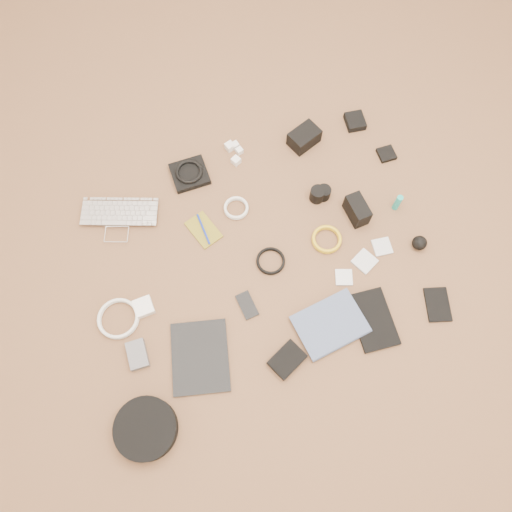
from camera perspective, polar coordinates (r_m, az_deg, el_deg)
name	(u,v)px	position (r m, az deg, el deg)	size (l,w,h in m)	color
laptop	(119,223)	(2.10, -15.42, 3.71)	(0.31, 0.22, 0.02)	silver
headphone_pouch	(190,174)	(2.14, -7.59, 9.26)	(0.15, 0.14, 0.03)	black
headphones	(189,172)	(2.13, -7.66, 9.54)	(0.11, 0.11, 0.01)	black
charger_a	(239,151)	(2.19, -1.91, 11.93)	(0.03, 0.03, 0.02)	white
charger_b	(230,146)	(2.20, -3.02, 12.40)	(0.03, 0.03, 0.03)	white
charger_c	(235,145)	(2.20, -2.40, 12.53)	(0.03, 0.03, 0.03)	white
charger_d	(236,161)	(2.16, -2.30, 10.83)	(0.03, 0.03, 0.03)	white
dslr_camera	(304,138)	(2.21, 5.52, 13.32)	(0.13, 0.09, 0.07)	black
lens_pouch	(355,121)	(2.31, 11.25, 14.87)	(0.08, 0.09, 0.03)	black
notebook_olive	(204,230)	(2.03, -6.01, 2.99)	(0.09, 0.14, 0.01)	olive
pen_blue	(203,229)	(2.02, -6.03, 3.08)	(0.01, 0.01, 0.14)	#142AA5
cable_white_a	(236,209)	(2.06, -2.27, 5.42)	(0.10, 0.10, 0.01)	white
lens_a	(317,194)	(2.07, 7.01, 7.00)	(0.06, 0.06, 0.06)	black
lens_b	(323,193)	(2.09, 7.72, 7.17)	(0.06, 0.06, 0.05)	black
card_reader	(386,154)	(2.25, 14.68, 11.22)	(0.07, 0.07, 0.02)	black
power_brick	(144,307)	(1.94, -12.71, -5.70)	(0.07, 0.07, 0.03)	white
cable_white_b	(119,319)	(1.96, -15.41, -6.95)	(0.16, 0.16, 0.01)	white
cable_black	(271,261)	(1.96, 1.68, -0.62)	(0.11, 0.11, 0.01)	black
cable_yellow	(326,240)	(2.02, 8.05, 1.82)	(0.12, 0.12, 0.01)	gold
flash	(357,210)	(2.05, 11.48, 5.17)	(0.06, 0.12, 0.09)	black
lens_cleaner	(397,203)	(2.11, 15.87, 5.89)	(0.03, 0.03, 0.09)	#19A79D
battery_charger	(137,355)	(1.91, -13.39, -10.91)	(0.07, 0.10, 0.03)	#5B5B60
tablet	(200,357)	(1.88, -6.41, -11.39)	(0.21, 0.27, 0.01)	black
phone	(247,305)	(1.91, -1.03, -5.64)	(0.05, 0.11, 0.01)	black
filter_case_left	(344,277)	(1.97, 10.01, -2.42)	(0.07, 0.07, 0.01)	silver
filter_case_mid	(365,261)	(2.01, 12.31, -0.60)	(0.08, 0.08, 0.01)	silver
filter_case_right	(382,247)	(2.05, 14.20, 1.03)	(0.07, 0.07, 0.01)	silver
air_blower	(419,243)	(2.07, 18.18, 1.43)	(0.06, 0.06, 0.06)	black
headphone_case	(146,429)	(1.85, -12.47, -18.71)	(0.22, 0.22, 0.06)	black
drive_case	(287,360)	(1.86, 3.58, -11.75)	(0.12, 0.09, 0.03)	black
paperback	(343,347)	(1.89, 9.90, -10.20)	(0.19, 0.25, 0.02)	#475578
notebook_black_a	(373,320)	(1.94, 13.22, -7.10)	(0.14, 0.23, 0.02)	black
notebook_black_b	(438,305)	(2.03, 20.04, -5.24)	(0.09, 0.13, 0.01)	black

